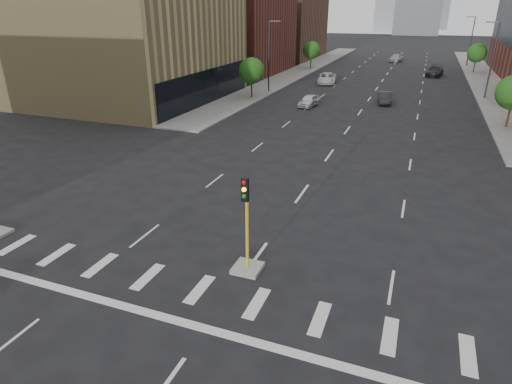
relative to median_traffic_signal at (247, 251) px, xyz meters
The scene contains 17 objects.
sidewalk_left_far 66.75m from the median_traffic_signal, 102.99° to the left, with size 5.00×92.00×0.15m, color gray.
sidewalk_right_far 66.75m from the median_traffic_signal, 77.01° to the left, with size 5.00×92.00×0.15m, color gray.
building_left_mid 41.90m from the median_traffic_signal, 131.55° to the left, with size 20.00×24.00×14.00m, color tan.
building_left_far_a 63.52m from the median_traffic_signal, 115.74° to the left, with size 20.00×22.00×12.00m, color brown.
building_left_far_b 87.64m from the median_traffic_signal, 108.32° to the left, with size 20.00×24.00×13.00m, color brown.
median_traffic_signal is the anchor object (origin of this frame).
streetlight_right_a 48.12m from the median_traffic_signal, 73.76° to the left, with size 1.60×0.22×9.07m.
streetlight_right_b 82.23m from the median_traffic_signal, 80.60° to the left, with size 1.60×0.22×9.07m.
streetlight_left 43.36m from the median_traffic_signal, 108.10° to the left, with size 1.60×0.22×9.07m.
tree_left_near 38.73m from the median_traffic_signal, 111.23° to the left, with size 3.20×3.20×4.85m.
tree_left_far 67.54m from the median_traffic_signal, 101.97° to the left, with size 3.20×3.20×4.85m.
tree_right_far 72.44m from the median_traffic_signal, 78.85° to the left, with size 3.20×3.20×4.85m.
car_near_left 34.47m from the median_traffic_signal, 100.04° to the left, with size 1.62×4.02×1.37m, color silver.
car_mid_right 38.78m from the median_traffic_signal, 87.04° to the left, with size 1.42×4.07×1.34m, color black.
car_far_left 51.33m from the median_traffic_signal, 98.49° to the left, with size 2.60×5.64×1.57m, color silver.
car_deep_right 65.35m from the median_traffic_signal, 83.31° to the left, with size 2.33×5.73×1.66m, color black.
car_distant 83.78m from the median_traffic_signal, 90.00° to the left, with size 2.00×4.98×1.70m, color #A4A4A9.
Camera 1 is at (6.02, -5.66, 10.58)m, focal length 30.00 mm.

